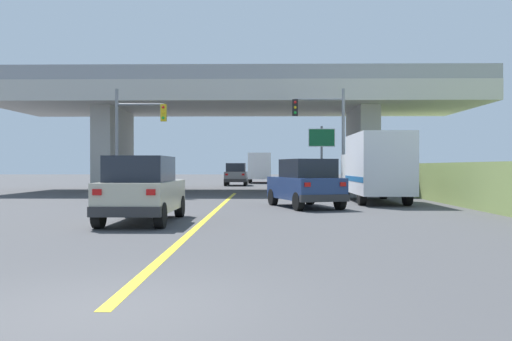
{
  "coord_description": "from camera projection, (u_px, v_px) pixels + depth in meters",
  "views": [
    {
      "loc": [
        1.9,
        -6.19,
        1.71
      ],
      "look_at": [
        1.45,
        22.14,
        1.5
      ],
      "focal_mm": 37.38,
      "sensor_mm": 36.0,
      "label": 1
    }
  ],
  "objects": [
    {
      "name": "ground",
      "position": [
        237.0,
        191.0,
        37.3
      ],
      "size": [
        160.0,
        160.0,
        0.0
      ],
      "primitive_type": "plane",
      "color": "#424244"
    },
    {
      "name": "traffic_signal_farside",
      "position": [
        133.0,
        130.0,
        30.01
      ],
      "size": [
        2.9,
        0.36,
        6.1
      ],
      "color": "slate",
      "rests_on": "ground"
    },
    {
      "name": "highway_sign",
      "position": [
        322.0,
        144.0,
        33.95
      ],
      "size": [
        1.68,
        0.17,
        4.3
      ],
      "color": "slate",
      "rests_on": "ground"
    },
    {
      "name": "traffic_signal_nearside",
      "position": [
        327.0,
        128.0,
        30.65
      ],
      "size": [
        3.03,
        0.36,
        6.2
      ],
      "color": "slate",
      "rests_on": "ground"
    },
    {
      "name": "box_truck",
      "position": [
        375.0,
        167.0,
        25.36
      ],
      "size": [
        2.33,
        7.0,
        3.23
      ],
      "color": "silver",
      "rests_on": "ground"
    },
    {
      "name": "semi_truck_distant",
      "position": [
        260.0,
        167.0,
        56.22
      ],
      "size": [
        2.33,
        6.83,
        3.11
      ],
      "color": "red",
      "rests_on": "ground"
    },
    {
      "name": "sedan_oncoming",
      "position": [
        236.0,
        174.0,
        48.28
      ],
      "size": [
        1.98,
        4.42,
        2.02
      ],
      "color": "slate",
      "rests_on": "ground"
    },
    {
      "name": "suv_lead",
      "position": [
        142.0,
        189.0,
        16.23
      ],
      "size": [
        1.97,
        4.5,
        2.02
      ],
      "color": "#B7B29E",
      "rests_on": "ground"
    },
    {
      "name": "suv_crossing",
      "position": [
        306.0,
        183.0,
        22.19
      ],
      "size": [
        3.16,
        4.66,
        2.02
      ],
      "rotation": [
        0.0,
        0.0,
        0.31
      ],
      "color": "navy",
      "rests_on": "ground"
    },
    {
      "name": "overpass_bridge",
      "position": [
        237.0,
        108.0,
        37.26
      ],
      "size": [
        32.4,
        10.38,
        7.91
      ],
      "color": "#B7B5AD",
      "rests_on": "ground"
    },
    {
      "name": "lane_divider_stripe",
      "position": [
        214.0,
        211.0,
        20.21
      ],
      "size": [
        0.2,
        27.97,
        0.01
      ],
      "primitive_type": "cube",
      "color": "yellow",
      "rests_on": "ground"
    }
  ]
}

